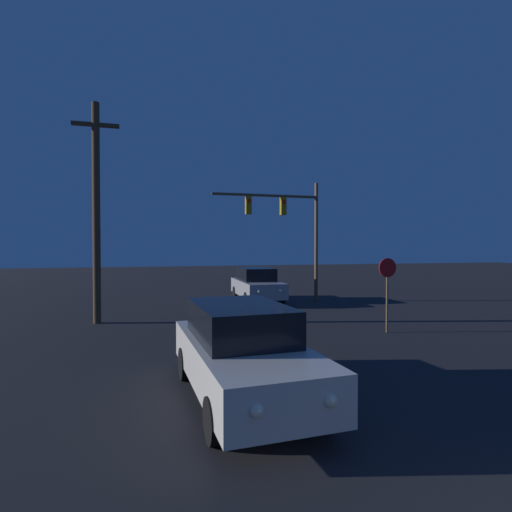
% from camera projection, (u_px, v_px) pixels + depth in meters
% --- Properties ---
extents(car_near, '(2.10, 4.89, 1.75)m').
position_uv_depth(car_near, '(242.00, 351.00, 7.43)').
color(car_near, beige).
rests_on(car_near, ground_plane).
extents(car_far, '(2.03, 4.87, 1.75)m').
position_uv_depth(car_far, '(257.00, 284.00, 20.81)').
color(car_far, '#99999E').
rests_on(car_far, ground_plane).
extents(traffic_signal_mast, '(5.58, 0.30, 6.18)m').
position_uv_depth(traffic_signal_mast, '(290.00, 222.00, 20.44)').
color(traffic_signal_mast, brown).
rests_on(traffic_signal_mast, ground_plane).
extents(stop_sign, '(0.63, 0.07, 2.47)m').
position_uv_depth(stop_sign, '(387.00, 282.00, 13.21)').
color(stop_sign, brown).
rests_on(stop_sign, ground_plane).
extents(utility_pole, '(1.66, 0.28, 8.17)m').
position_uv_depth(utility_pole, '(96.00, 209.00, 14.76)').
color(utility_pole, '#4C3823').
rests_on(utility_pole, ground_plane).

